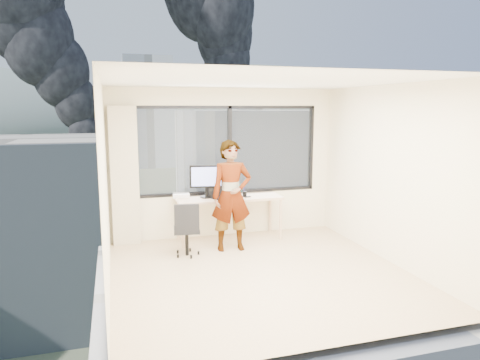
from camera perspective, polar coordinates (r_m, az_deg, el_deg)
name	(u,v)px	position (r m, az deg, el deg)	size (l,w,h in m)	color
floor	(260,273)	(6.18, 2.66, -12.06)	(4.00, 4.00, 0.01)	tan
ceiling	(262,81)	(5.76, 2.86, 12.76)	(4.00, 4.00, 0.01)	white
wall_front	(333,216)	(4.04, 12.08, -4.60)	(4.00, 0.01, 2.60)	#F6DFBE
wall_left	(105,188)	(5.52, -17.26, -1.05)	(0.01, 4.00, 2.60)	#F6DFBE
wall_right	(390,174)	(6.75, 19.02, 0.70)	(0.01, 4.00, 2.60)	#F6DFBE
window_wall	(227,150)	(7.72, -1.73, 3.93)	(3.30, 0.16, 1.55)	black
curtain	(125,176)	(7.40, -14.85, 0.46)	(0.45, 0.14, 2.30)	beige
desk	(229,218)	(7.58, -1.41, -5.00)	(1.80, 0.60, 0.75)	beige
chair	(187,228)	(6.80, -7.00, -6.27)	(0.44, 0.44, 0.87)	black
person	(231,196)	(6.93, -1.14, -2.07)	(0.64, 0.42, 1.77)	#2D2D33
monitor	(206,181)	(7.42, -4.41, -0.15)	(0.57, 0.12, 0.57)	black
game_console	(181,195)	(7.54, -7.72, -1.99)	(0.27, 0.23, 0.07)	white
laptop	(221,191)	(7.42, -2.50, -1.40)	(0.37, 0.40, 0.24)	black
cellphone	(247,197)	(7.48, 0.98, -2.20)	(0.12, 0.05, 0.01)	black
pen_cup	(245,194)	(7.51, 0.61, -1.84)	(0.07, 0.07, 0.09)	black
handbag	(236,189)	(7.75, -0.52, -1.12)	(0.25, 0.13, 0.19)	#0B4247
exterior_ground	(121,167)	(126.50, -15.32, 1.71)	(400.00, 400.00, 0.04)	#515B3D
near_bldg_a	(20,231)	(37.31, -26.88, -5.99)	(16.00, 12.00, 14.00)	beige
near_bldg_b	(251,186)	(46.35, 1.40, -0.84)	(14.00, 13.00, 16.00)	white
near_bldg_c	(458,225)	(47.56, 26.61, -5.29)	(12.00, 10.00, 10.00)	beige
far_tower_b	(148,112)	(125.83, -11.94, 8.66)	(13.00, 13.00, 30.00)	silver
far_tower_c	(252,117)	(152.84, 1.58, 8.20)	(15.00, 15.00, 26.00)	silver
hill_b	(248,129)	(341.40, 1.08, 6.70)	(300.00, 220.00, 96.00)	slate
tree_b	(224,309)	(26.88, -2.08, -16.53)	(7.60, 7.60, 9.00)	#1A501A
tree_c	(326,204)	(52.55, 11.17, -3.13)	(8.40, 8.40, 10.00)	#1A501A
smoke_plume_b	(253,46)	(186.08, 1.72, 17.07)	(30.00, 18.00, 70.00)	black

